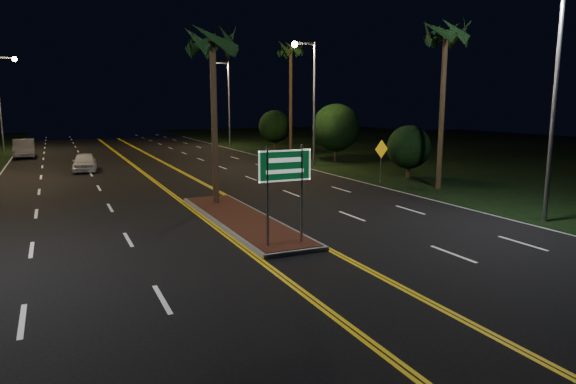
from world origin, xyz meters
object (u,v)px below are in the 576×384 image
streetlight_left_far (3,92)px  palm_median (212,42)px  shrub_far (275,126)px  warning_sign (381,155)px  median_island (242,219)px  palm_right_near (446,34)px  streetlight_right_near (550,76)px  streetlight_right_far (226,94)px  palm_right_far (291,51)px  shrub_near (409,147)px  shrub_mid (336,128)px  car_far (24,147)px  car_near (84,161)px  streetlight_right_mid (310,89)px  highway_sign (285,175)px

streetlight_left_far → palm_median: size_ratio=1.08×
shrub_far → warning_sign: (-3.00, -22.95, -0.69)m
palm_median → warning_sign: bearing=13.3°
median_island → streetlight_left_far: bearing=106.0°
palm_right_near → warning_sign: palm_right_near is taller
shrub_far → streetlight_right_near: bearing=-95.4°
warning_sign → palm_median: bearing=179.2°
streetlight_right_far → palm_right_far: (2.19, -12.00, 3.49)m
median_island → streetlight_left_far: (-10.61, 37.00, 5.57)m
median_island → shrub_near: bearing=27.4°
median_island → shrub_mid: bearing=50.5°
median_island → palm_right_near: bearing=13.5°
streetlight_right_near → palm_right_far: bearing=85.5°
streetlight_right_near → car_far: streetlight_right_near is taller
palm_right_far → shrub_mid: size_ratio=2.23×
shrub_near → streetlight_right_near: bearing=-103.5°
streetlight_right_far → palm_median: bearing=-108.6°
car_near → shrub_mid: bearing=-0.5°
palm_median → warning_sign: 12.44m
warning_sign → streetlight_right_near: bearing=-105.1°
palm_median → palm_right_far: 23.40m
streetlight_left_far → palm_median: streetlight_left_far is taller
palm_median → car_near: 17.40m
streetlight_right_far → shrub_mid: 18.55m
streetlight_left_far → palm_right_near: (23.11, -34.00, 2.56)m
shrub_far → warning_sign: 23.15m
palm_right_far → warning_sign: palm_right_far is taller
streetlight_right_mid → highway_sign: bearing=-118.9°
car_far → shrub_mid: bearing=-33.2°
streetlight_right_mid → shrub_far: 14.74m
shrub_near → car_far: shrub_near is taller
streetlight_right_near → palm_right_near: size_ratio=0.97×
median_island → streetlight_right_far: 37.00m
median_island → palm_right_near: palm_right_near is taller
median_island → highway_sign: (0.00, -4.20, 2.32)m
streetlight_right_mid → streetlight_right_far: bearing=90.0°
streetlight_right_far → warning_sign: 29.23m
streetlight_right_near → streetlight_right_far: bearing=90.0°
palm_right_far → shrub_far: bearing=80.5°
median_island → warning_sign: warning_sign is taller
palm_right_near → shrub_near: (1.00, 4.00, -6.27)m
shrub_far → palm_right_near: bearing=-92.9°
median_island → shrub_mid: 22.18m
streetlight_left_far → warning_sign: streetlight_left_far is taller
car_near → warning_sign: bearing=-34.2°
highway_sign → shrub_near: highway_sign is taller
median_island → car_far: bearing=106.1°
warning_sign → shrub_near: bearing=5.2°
streetlight_right_far → palm_right_far: size_ratio=0.87×
shrub_far → car_far: size_ratio=0.72×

